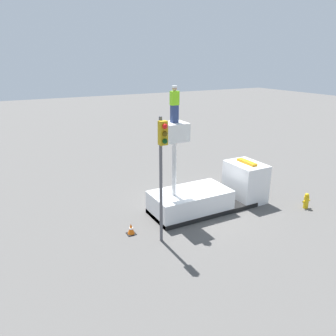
# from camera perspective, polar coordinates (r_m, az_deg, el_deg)

# --- Properties ---
(ground_plane) EXTENTS (120.00, 120.00, 0.00)m
(ground_plane) POSITION_cam_1_polar(r_m,az_deg,el_deg) (18.63, 6.06, -7.19)
(ground_plane) COLOR #565451
(bucket_truck) EXTENTS (6.82, 2.38, 5.09)m
(bucket_truck) POSITION_cam_1_polar(r_m,az_deg,el_deg) (18.53, 7.50, -4.22)
(bucket_truck) COLOR black
(bucket_truck) RESTS_ON ground
(worker) EXTENTS (0.40, 0.26, 1.75)m
(worker) POSITION_cam_1_polar(r_m,az_deg,el_deg) (15.95, 1.14, 11.03)
(worker) COLOR navy
(worker) RESTS_ON bucket_truck
(traffic_light_pole) EXTENTS (0.34, 0.57, 5.80)m
(traffic_light_pole) POSITION_cam_1_polar(r_m,az_deg,el_deg) (13.85, -1.02, 1.88)
(traffic_light_pole) COLOR #515156
(traffic_light_pole) RESTS_ON ground
(fire_hydrant) EXTENTS (0.52, 0.28, 0.90)m
(fire_hydrant) POSITION_cam_1_polar(r_m,az_deg,el_deg) (20.10, 22.94, -5.29)
(fire_hydrant) COLOR gold
(fire_hydrant) RESTS_ON ground
(traffic_cone_rear) EXTENTS (0.42, 0.42, 0.56)m
(traffic_cone_rear) POSITION_cam_1_polar(r_m,az_deg,el_deg) (16.10, -6.46, -10.54)
(traffic_cone_rear) COLOR black
(traffic_cone_rear) RESTS_ON ground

